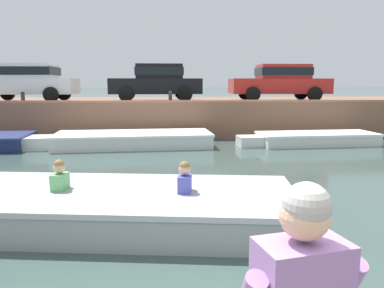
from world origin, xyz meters
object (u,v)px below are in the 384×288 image
motorboat_passing (97,206)px  mooring_bollard_west (23,96)px  boat_moored_central_white (126,140)px  car_centre_red (280,81)px  mooring_bollard_mid (170,96)px  boat_moored_east_white (312,139)px  car_left_inner_black (157,81)px  car_leftmost_white (29,81)px

motorboat_passing → mooring_bollard_west: (-4.50, 9.24, 1.44)m
boat_moored_central_white → car_centre_red: (6.38, 3.09, 2.07)m
car_centre_red → mooring_bollard_west: 10.63m
motorboat_passing → mooring_bollard_mid: bearing=82.3°
boat_moored_east_white → motorboat_passing: size_ratio=0.73×
mooring_bollard_mid → car_left_inner_black: bearing=115.2°
boat_moored_east_white → car_leftmost_white: (-11.03, 3.07, 2.10)m
car_leftmost_white → mooring_bollard_west: bearing=-82.2°
boat_moored_east_white → car_centre_red: bearing=96.0°
car_left_inner_black → mooring_bollard_west: bearing=-166.9°
mooring_bollard_west → boat_moored_east_white: bearing=-9.8°
mooring_bollard_mid → car_centre_red: bearing=14.1°
car_centre_red → mooring_bollard_west: car_centre_red is taller
car_centre_red → car_left_inner_black: bearing=180.0°
car_leftmost_white → mooring_bollard_mid: car_leftmost_white is taller
boat_moored_central_white → car_centre_red: bearing=25.9°
boat_moored_central_white → boat_moored_east_white: (6.70, 0.02, -0.03)m
boat_moored_central_white → car_leftmost_white: 5.71m
boat_moored_east_white → car_leftmost_white: car_leftmost_white is taller
car_leftmost_white → mooring_bollard_west: (0.17, -1.20, -0.61)m
motorboat_passing → car_left_inner_black: 10.67m
motorboat_passing → car_centre_red: bearing=60.0°
boat_moored_central_white → car_centre_red: 7.38m
mooring_bollard_mid → mooring_bollard_west: bearing=180.0°
mooring_bollard_west → mooring_bollard_mid: 5.74m
car_centre_red → mooring_bollard_west: (-10.54, -1.20, -0.61)m
mooring_bollard_west → mooring_bollard_mid: bearing=0.0°
car_leftmost_white → car_left_inner_black: bearing=0.0°
boat_moored_central_white → car_left_inner_black: 3.86m
mooring_bollard_west → car_left_inner_black: bearing=13.1°
car_centre_red → car_leftmost_white: bearing=-180.0°
boat_moored_central_white → car_leftmost_white: car_leftmost_white is taller
car_left_inner_black → car_centre_red: same height
car_centre_red → mooring_bollard_mid: (-4.80, -1.20, -0.61)m
car_leftmost_white → boat_moored_east_white: bearing=-15.6°
boat_moored_central_white → motorboat_passing: bearing=-87.4°
motorboat_passing → car_centre_red: (6.04, 10.44, 2.05)m
boat_moored_central_white → car_leftmost_white: size_ratio=1.63×
car_leftmost_white → car_left_inner_black: size_ratio=1.02×
boat_moored_central_white → mooring_bollard_mid: bearing=50.1°
car_leftmost_white → car_centre_red: (10.71, 0.00, 0.00)m
car_left_inner_black → mooring_bollard_mid: 1.46m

